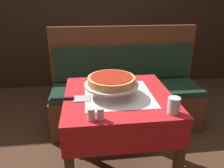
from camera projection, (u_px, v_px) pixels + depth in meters
dining_table_front at (118, 110)px, 1.53m from camera, size 0.73×0.73×0.73m
dining_table_rear at (105, 54)px, 2.96m from camera, size 0.66×0.66×0.72m
booth_bench at (125, 98)px, 2.36m from camera, size 1.55×0.50×1.06m
back_wall_panel at (98, 6)px, 3.15m from camera, size 6.00×0.04×2.40m
pizza_pan_stand at (111, 85)px, 1.45m from camera, size 0.36×0.36×0.08m
deep_dish_pizza at (111, 80)px, 1.43m from camera, size 0.31×0.31×0.05m
pizza_server at (73, 99)px, 1.41m from camera, size 0.26×0.10×0.01m
water_glass_near at (174, 105)px, 1.23m from camera, size 0.07×0.07×0.10m
salt_shaker at (91, 114)px, 1.17m from camera, size 0.04×0.04×0.07m
pepper_shaker at (100, 114)px, 1.17m from camera, size 0.04×0.04×0.07m
condiment_caddy at (97, 43)px, 2.92m from camera, size 0.14×0.14×0.16m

